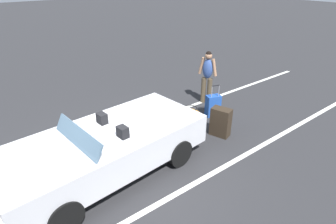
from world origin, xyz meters
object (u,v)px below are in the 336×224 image
at_px(convertible_car, 96,153).
at_px(duffel_bag, 190,113).
at_px(suitcase_medium_bright, 213,106).
at_px(suitcase_large_black, 221,122).
at_px(traveler_person, 207,75).

xyz_separation_m(convertible_car, duffel_bag, (-3.16, -0.74, -0.43)).
distance_m(convertible_car, suitcase_medium_bright, 3.83).
bearing_deg(suitcase_large_black, duffel_bag, 72.22).
height_order(duffel_bag, traveler_person, traveler_person).
relative_size(suitcase_medium_bright, traveler_person, 0.58).
height_order(convertible_car, suitcase_medium_bright, convertible_car).
bearing_deg(suitcase_large_black, convertible_car, 155.34).
xyz_separation_m(suitcase_medium_bright, duffel_bag, (0.64, -0.25, -0.15)).
bearing_deg(traveler_person, suitcase_large_black, 32.43).
xyz_separation_m(suitcase_large_black, suitcase_medium_bright, (-0.64, -0.88, -0.06)).
relative_size(suitcase_large_black, suitcase_medium_bright, 0.77).
distance_m(suitcase_medium_bright, duffel_bag, 0.70).
bearing_deg(duffel_bag, traveler_person, -155.72).
relative_size(suitcase_large_black, traveler_person, 0.45).
bearing_deg(convertible_car, traveler_person, -168.68).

